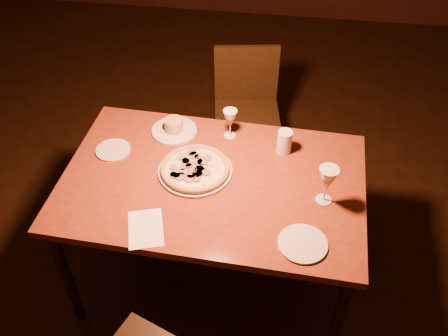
# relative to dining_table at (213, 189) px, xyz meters

# --- Properties ---
(floor) EXTENTS (7.00, 7.00, 0.00)m
(floor) POSITION_rel_dining_table_xyz_m (-0.12, -0.17, -0.70)
(floor) COLOR black
(floor) RESTS_ON ground
(dining_table) EXTENTS (1.48, 0.98, 0.77)m
(dining_table) POSITION_rel_dining_table_xyz_m (0.00, 0.00, 0.00)
(dining_table) COLOR maroon
(dining_table) RESTS_ON floor
(chair_far) EXTENTS (0.48, 0.48, 0.87)m
(chair_far) POSITION_rel_dining_table_xyz_m (0.06, 0.99, -0.22)
(chair_far) COLOR black
(chair_far) RESTS_ON floor
(pizza_plate) EXTENTS (0.36, 0.36, 0.04)m
(pizza_plate) POSITION_rel_dining_table_xyz_m (-0.09, 0.04, 0.09)
(pizza_plate) COLOR silver
(pizza_plate) RESTS_ON dining_table
(ramekin_saucer) EXTENTS (0.24, 0.24, 0.08)m
(ramekin_saucer) POSITION_rel_dining_table_xyz_m (-0.26, 0.33, 0.09)
(ramekin_saucer) COLOR silver
(ramekin_saucer) RESTS_ON dining_table
(wine_glass_far) EXTENTS (0.07, 0.07, 0.16)m
(wine_glass_far) POSITION_rel_dining_table_xyz_m (0.04, 0.34, 0.15)
(wine_glass_far) COLOR #BB4E4E
(wine_glass_far) RESTS_ON dining_table
(wine_glass_right) EXTENTS (0.09, 0.09, 0.19)m
(wine_glass_right) POSITION_rel_dining_table_xyz_m (0.53, -0.06, 0.17)
(wine_glass_right) COLOR #BB4E4E
(wine_glass_right) RESTS_ON dining_table
(water_tumbler) EXTENTS (0.07, 0.07, 0.12)m
(water_tumbler) POSITION_rel_dining_table_xyz_m (0.32, 0.26, 0.13)
(water_tumbler) COLOR silver
(water_tumbler) RESTS_ON dining_table
(side_plate_left) EXTENTS (0.17, 0.17, 0.01)m
(side_plate_left) POSITION_rel_dining_table_xyz_m (-0.53, 0.13, 0.07)
(side_plate_left) COLOR silver
(side_plate_left) RESTS_ON dining_table
(side_plate_near) EXTENTS (0.21, 0.21, 0.01)m
(side_plate_near) POSITION_rel_dining_table_xyz_m (0.44, -0.33, 0.07)
(side_plate_near) COLOR silver
(side_plate_near) RESTS_ON dining_table
(menu_card) EXTENTS (0.21, 0.25, 0.00)m
(menu_card) POSITION_rel_dining_table_xyz_m (-0.24, -0.34, 0.07)
(menu_card) COLOR white
(menu_card) RESTS_ON dining_table
(pendant_light) EXTENTS (0.12, 0.12, 0.12)m
(pendant_light) POSITION_rel_dining_table_xyz_m (-0.00, 0.00, 0.94)
(pendant_light) COLOR #EE7142
(pendant_light) RESTS_ON ceiling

